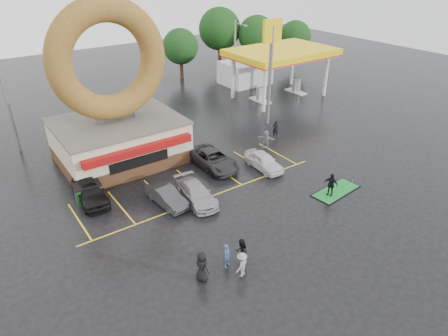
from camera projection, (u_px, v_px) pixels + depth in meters
ground at (237, 219)px, 27.47m from camera, size 120.00×120.00×0.00m
donut_shop at (116, 112)px, 33.13m from camera, size 10.20×8.70×13.50m
gas_station at (265, 62)px, 50.84m from camera, size 12.30×13.65×5.90m
shell_sign at (271, 53)px, 39.12m from camera, size 2.20×0.36×10.60m
streetlight_left at (7, 101)px, 34.43m from camera, size 0.40×2.21×9.00m
streetlight_mid at (150, 74)px, 42.22m from camera, size 0.40×2.21×9.00m
streetlight_right at (235, 57)px, 49.00m from camera, size 0.40×2.21×9.00m
tree_far_a at (257, 35)px, 59.66m from camera, size 5.60×5.60×8.00m
tree_far_b at (295, 37)px, 61.57m from camera, size 4.90×4.90×7.00m
tree_far_c at (220, 29)px, 60.20m from camera, size 6.30×6.30×9.00m
tree_far_d at (180, 47)px, 55.35m from camera, size 4.90×4.90×7.00m
car_black at (90, 192)px, 29.06m from camera, size 2.01×4.69×1.58m
car_dgrey at (166, 196)px, 28.77m from camera, size 1.80×4.08×1.30m
car_silver at (196, 193)px, 29.10m from camera, size 2.28×4.75×1.33m
car_grey at (213, 159)px, 33.71m from camera, size 2.46×5.32×1.48m
car_white at (264, 161)px, 33.50m from camera, size 1.85×4.13×1.38m
person_blue at (227, 256)px, 22.98m from camera, size 0.67×0.57×1.56m
person_blackjkt at (241, 252)px, 23.10m from camera, size 1.08×1.04×1.75m
person_hoodie at (242, 265)px, 22.30m from camera, size 1.16×0.92×1.58m
person_bystander at (202, 266)px, 21.96m from camera, size 0.79×1.03×1.90m
person_cameraman at (331, 185)px, 29.64m from camera, size 0.83×1.18×1.86m
person_walker_near at (266, 140)px, 36.78m from camera, size 1.42×1.66×1.80m
person_walker_far at (275, 128)px, 39.39m from camera, size 0.70×0.65×1.61m
dumpster at (88, 193)px, 29.16m from camera, size 1.90×1.36×1.30m
putting_green at (336, 191)px, 30.57m from camera, size 4.27×2.17×0.52m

